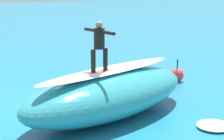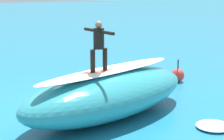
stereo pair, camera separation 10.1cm
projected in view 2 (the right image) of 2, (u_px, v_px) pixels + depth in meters
ground_plane at (86, 101)px, 13.41m from camera, size 120.00×120.00×0.00m
wave_crest at (109, 94)px, 11.83m from camera, size 6.69×4.34×1.40m
wave_foam_lip at (108, 70)px, 11.66m from camera, size 5.29×2.52×0.08m
surfboard_riding at (99, 72)px, 11.39m from camera, size 2.31×1.00×0.08m
surfer_riding at (99, 42)px, 11.19m from camera, size 0.57×1.37×1.46m
surfboard_paddling at (122, 88)px, 14.90m from camera, size 2.02×1.48×0.08m
surfer_paddling at (120, 84)px, 14.75m from camera, size 1.62×1.09×0.32m
buoy_marker at (178, 75)px, 15.95m from camera, size 0.54×0.54×0.92m
foam_patch_mid at (213, 126)px, 11.00m from camera, size 1.38×1.37×0.13m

